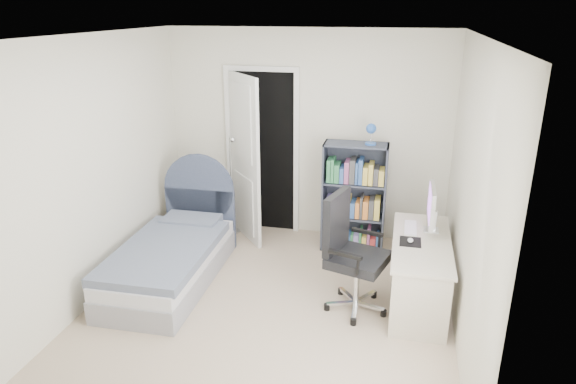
% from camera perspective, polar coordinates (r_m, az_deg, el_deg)
% --- Properties ---
extents(room_shell, '(3.50, 3.70, 2.60)m').
position_cam_1_polar(room_shell, '(4.54, -2.17, 1.04)').
color(room_shell, tan).
rests_on(room_shell, ground).
extents(door, '(0.92, 0.65, 2.06)m').
position_cam_1_polar(door, '(6.22, -4.14, 4.19)').
color(door, black).
rests_on(door, ground).
extents(bed, '(0.91, 1.86, 1.13)m').
position_cam_1_polar(bed, '(5.55, -12.69, -6.95)').
color(bed, gray).
rests_on(bed, ground).
extents(nightstand, '(0.37, 0.37, 0.55)m').
position_cam_1_polar(nightstand, '(6.51, -11.08, -1.72)').
color(nightstand, '#CCB67D').
rests_on(nightstand, ground).
extents(floor_lamp, '(0.18, 0.18, 1.26)m').
position_cam_1_polar(floor_lamp, '(6.42, -6.19, -0.28)').
color(floor_lamp, silver).
rests_on(floor_lamp, ground).
extents(bookcase, '(0.72, 0.31, 1.53)m').
position_cam_1_polar(bookcase, '(5.97, 7.31, -1.01)').
color(bookcase, '#383E4C').
rests_on(bookcase, ground).
extents(desk, '(0.54, 1.34, 1.10)m').
position_cam_1_polar(desk, '(5.12, 14.40, -8.22)').
color(desk, beige).
rests_on(desk, ground).
extents(office_chair, '(0.62, 0.64, 1.13)m').
position_cam_1_polar(office_chair, '(4.81, 6.81, -6.12)').
color(office_chair, silver).
rests_on(office_chair, ground).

